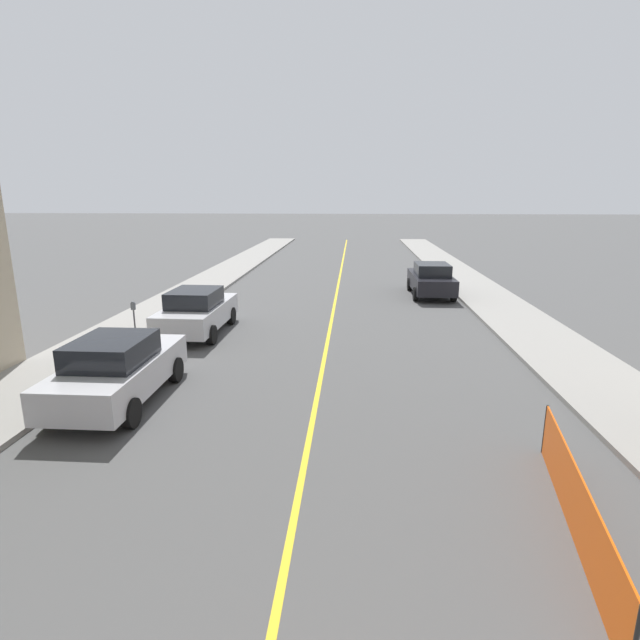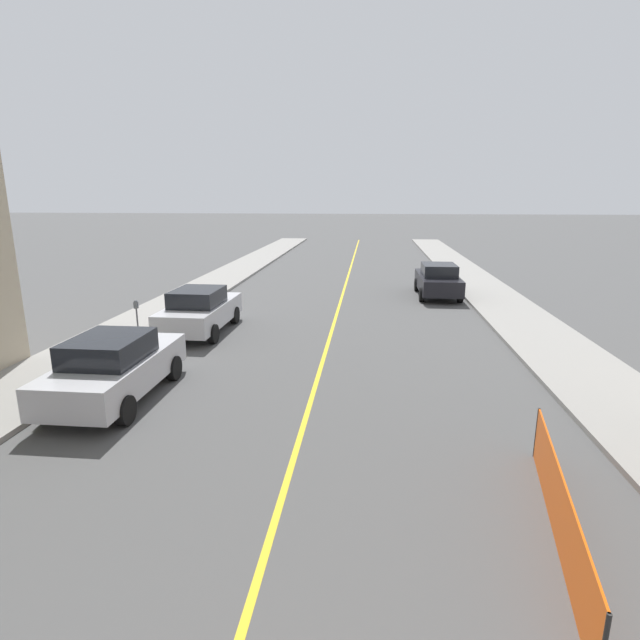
{
  "view_description": "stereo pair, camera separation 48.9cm",
  "coord_description": "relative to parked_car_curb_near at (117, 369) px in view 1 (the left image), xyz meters",
  "views": [
    {
      "loc": [
        0.84,
        11.71,
        4.71
      ],
      "look_at": [
        -0.18,
        26.55,
        1.0
      ],
      "focal_mm": 28.0,
      "sensor_mm": 36.0,
      "label": 1
    },
    {
      "loc": [
        1.32,
        11.75,
        4.71
      ],
      "look_at": [
        -0.18,
        26.55,
        1.0
      ],
      "focal_mm": 28.0,
      "sensor_mm": 36.0,
      "label": 2
    }
  ],
  "objects": [
    {
      "name": "lane_stripe",
      "position": [
        4.6,
        11.3,
        -0.8
      ],
      "size": [
        0.12,
        67.2,
        0.01
      ],
      "color": "gold",
      "rests_on": "ground_plane"
    },
    {
      "name": "sidewalk_right",
      "position": [
        11.76,
        11.3,
        -0.74
      ],
      "size": [
        2.78,
        67.2,
        0.13
      ],
      "color": "gray",
      "rests_on": "ground_plane"
    },
    {
      "name": "sidewalk_left",
      "position": [
        -2.55,
        11.3,
        -0.74
      ],
      "size": [
        2.78,
        67.2,
        0.13
      ],
      "color": "gray",
      "rests_on": "ground_plane"
    },
    {
      "name": "safety_mesh_fence",
      "position": [
        8.63,
        -4.14,
        -0.32
      ],
      "size": [
        0.89,
        4.74,
        0.96
      ],
      "rotation": [
        0.0,
        0.0,
        1.39
      ],
      "color": "#EF560C",
      "rests_on": "ground_plane"
    },
    {
      "name": "parked_car_curb_mid",
      "position": [
        -0.0,
        6.02,
        0.0
      ],
      "size": [
        1.94,
        4.33,
        1.59
      ],
      "rotation": [
        0.0,
        0.0,
        -0.02
      ],
      "color": "#B7B7BC",
      "rests_on": "ground_plane"
    },
    {
      "name": "parked_car_curb_near",
      "position": [
        0.0,
        0.0,
        0.0
      ],
      "size": [
        1.93,
        4.31,
        1.59
      ],
      "rotation": [
        0.0,
        0.0,
        -0.0
      ],
      "color": "#B7B7BC",
      "rests_on": "ground_plane"
    },
    {
      "name": "parked_car_curb_far",
      "position": [
        9.16,
        13.47,
        0.0
      ],
      "size": [
        1.93,
        4.31,
        1.59
      ],
      "rotation": [
        0.0,
        0.0,
        0.01
      ],
      "color": "black",
      "rests_on": "ground_plane"
    },
    {
      "name": "parking_meter_near_curb",
      "position": [
        -1.51,
        4.37,
        0.28
      ],
      "size": [
        0.12,
        0.11,
        1.36
      ],
      "color": "#4C4C51",
      "rests_on": "sidewalk_left"
    }
  ]
}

